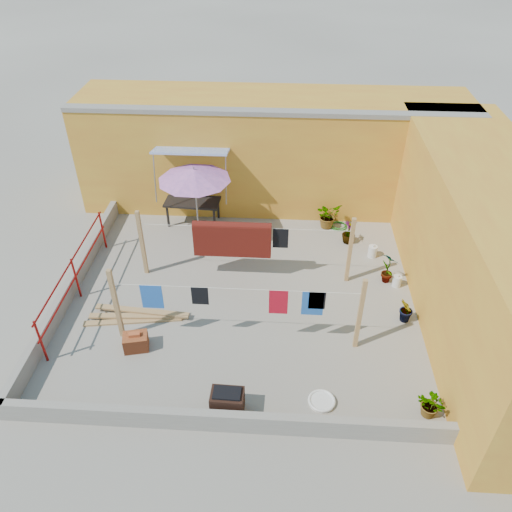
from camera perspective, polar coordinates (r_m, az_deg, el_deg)
name	(u,v)px	position (r m, az deg, el deg)	size (l,w,h in m)	color
ground	(243,297)	(11.88, -1.52, -4.72)	(80.00, 80.00, 0.00)	#9E998E
wall_back	(272,151)	(14.94, 1.85, 11.94)	(11.00, 3.27, 3.21)	gold
wall_right	(485,251)	(11.69, 24.66, 0.57)	(2.40, 9.00, 3.20)	gold
parapet_front	(226,421)	(9.32, -3.45, -18.34)	(8.30, 0.16, 0.44)	gray
parapet_left	(73,283)	(12.70, -20.23, -2.94)	(0.16, 7.30, 0.44)	gray
red_railing	(75,272)	(12.17, -20.03, -1.78)	(0.05, 4.20, 1.10)	maroon
clothesline_rig	(234,247)	(11.65, -2.50, 1.01)	(5.09, 2.35, 1.80)	tan
patio_umbrella	(194,175)	(12.77, -7.08, 9.16)	(2.28, 2.28, 2.24)	gray
outdoor_table	(193,203)	(14.29, -7.27, 6.06)	(1.57, 0.85, 0.72)	black
brick_stack	(136,342)	(10.87, -13.57, -9.51)	(0.57, 0.47, 0.44)	#974222
lumber_pile	(138,316)	(11.61, -13.39, -6.68)	(2.33, 0.64, 0.14)	tan
brazier	(227,402)	(9.51, -3.29, -16.31)	(0.61, 0.42, 0.54)	black
white_basin	(322,401)	(9.86, 7.51, -16.13)	(0.52, 0.52, 0.09)	silver
water_jug_a	(372,251)	(13.39, 13.17, 0.52)	(0.23, 0.23, 0.37)	silver
water_jug_b	(397,281)	(12.57, 15.80, -2.77)	(0.21, 0.21, 0.33)	silver
green_hose	(339,226)	(14.47, 9.42, 3.42)	(0.48, 0.48, 0.07)	#1B6A17
plant_back_a	(328,215)	(14.26, 8.21, 4.62)	(0.67, 0.58, 0.75)	#265C1A
plant_back_b	(349,233)	(13.72, 10.55, 2.66)	(0.35, 0.35, 0.63)	#265C1A
plant_right_a	(389,268)	(12.46, 14.92, -1.28)	(0.46, 0.31, 0.87)	#265C1A
plant_right_b	(406,310)	(11.53, 16.81, -5.97)	(0.37, 0.29, 0.66)	#265C1A
plant_right_c	(432,405)	(9.96, 19.46, -15.75)	(0.51, 0.44, 0.57)	#265C1A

